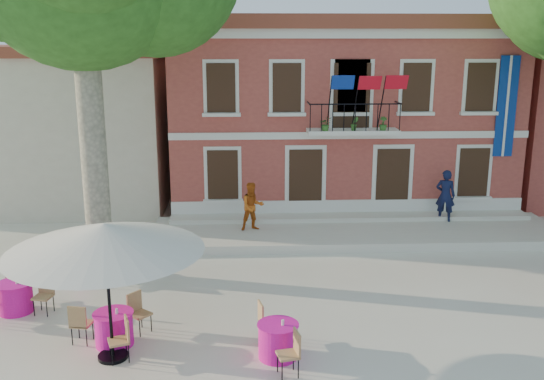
{
  "coord_description": "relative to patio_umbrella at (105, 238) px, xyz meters",
  "views": [
    {
      "loc": [
        -1.79,
        -15.42,
        6.63
      ],
      "look_at": [
        -0.93,
        3.5,
        1.92
      ],
      "focal_mm": 40.0,
      "sensor_mm": 36.0,
      "label": 1
    }
  ],
  "objects": [
    {
      "name": "cafe_table_2",
      "position": [
        -2.9,
        2.41,
        -2.28
      ],
      "size": [
        1.77,
        1.84,
        0.95
      ],
      "color": "#F216A2",
      "rests_on": "ground"
    },
    {
      "name": "cafe_table_3",
      "position": [
        -1.65,
        4.81,
        -2.29
      ],
      "size": [
        1.29,
        1.89,
        0.95
      ],
      "color": "#F216A2",
      "rests_on": "ground"
    },
    {
      "name": "pedestrian_orange",
      "position": [
        3.11,
        7.95,
        -1.58
      ],
      "size": [
        0.94,
        0.82,
        1.66
      ],
      "primitive_type": "imported",
      "rotation": [
        0.0,
        0.0,
        0.26
      ],
      "color": "#C95B17",
      "rests_on": "terrace"
    },
    {
      "name": "patio_umbrella",
      "position": [
        0.0,
        0.0,
        0.0
      ],
      "size": [
        4.06,
        4.06,
        3.02
      ],
      "color": "black",
      "rests_on": "ground"
    },
    {
      "name": "terrace",
      "position": [
        6.67,
        7.95,
        -2.56
      ],
      "size": [
        14.0,
        3.4,
        0.3
      ],
      "primitive_type": "cube",
      "color": "silver",
      "rests_on": "ground"
    },
    {
      "name": "cafe_table_1",
      "position": [
        3.54,
        -0.12,
        -2.29
      ],
      "size": [
        0.9,
        1.97,
        0.95
      ],
      "color": "#F216A2",
      "rests_on": "ground"
    },
    {
      "name": "ground",
      "position": [
        4.67,
        3.55,
        -2.71
      ],
      "size": [
        90.0,
        90.0,
        0.0
      ],
      "primitive_type": "plane",
      "color": "beige",
      "rests_on": "ground"
    },
    {
      "name": "neighbor_west",
      "position": [
        -4.83,
        14.55,
        0.5
      ],
      "size": [
        9.4,
        9.4,
        6.4
      ],
      "color": "beige",
      "rests_on": "ground"
    },
    {
      "name": "pedestrian_navy",
      "position": [
        10.01,
        8.74,
        -1.48
      ],
      "size": [
        0.8,
        0.68,
        1.87
      ],
      "primitive_type": "imported",
      "rotation": [
        0.0,
        0.0,
        2.73
      ],
      "color": "#101637",
      "rests_on": "terrace"
    },
    {
      "name": "cafe_table_0",
      "position": [
        -0.08,
        0.59,
        -2.28
      ],
      "size": [
        1.77,
        1.84,
        0.95
      ],
      "color": "#F216A2",
      "rests_on": "ground"
    },
    {
      "name": "main_building",
      "position": [
        6.67,
        13.54,
        1.07
      ],
      "size": [
        13.5,
        9.59,
        7.5
      ],
      "color": "#B54E41",
      "rests_on": "ground"
    }
  ]
}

